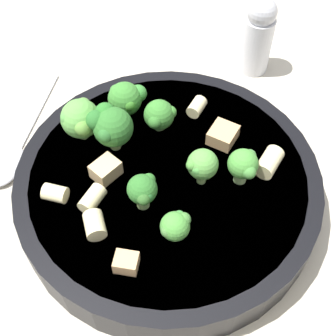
% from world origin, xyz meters
% --- Properties ---
extents(ground_plane, '(2.00, 2.00, 0.00)m').
position_xyz_m(ground_plane, '(0.00, 0.00, 0.00)').
color(ground_plane, '#BCB29E').
extents(pasta_bowl, '(0.28, 0.28, 0.04)m').
position_xyz_m(pasta_bowl, '(0.00, 0.00, 0.02)').
color(pasta_bowl, black).
rests_on(pasta_bowl, ground_plane).
extents(broccoli_floret_0, '(0.03, 0.03, 0.04)m').
position_xyz_m(broccoli_floret_0, '(0.01, -0.06, 0.06)').
color(broccoli_floret_0, '#9EC175').
rests_on(broccoli_floret_0, pasta_bowl).
extents(broccoli_floret_1, '(0.04, 0.04, 0.05)m').
position_xyz_m(broccoli_floret_1, '(0.02, 0.06, 0.07)').
color(broccoli_floret_1, '#93B766').
rests_on(broccoli_floret_1, pasta_bowl).
extents(broccoli_floret_2, '(0.03, 0.04, 0.04)m').
position_xyz_m(broccoli_floret_2, '(0.07, 0.06, 0.06)').
color(broccoli_floret_2, '#9EC175').
rests_on(broccoli_floret_2, pasta_bowl).
extents(broccoli_floret_3, '(0.04, 0.04, 0.04)m').
position_xyz_m(broccoli_floret_3, '(0.03, 0.09, 0.07)').
color(broccoli_floret_3, '#84AD60').
rests_on(broccoli_floret_3, pasta_bowl).
extents(broccoli_floret_4, '(0.03, 0.03, 0.04)m').
position_xyz_m(broccoli_floret_4, '(-0.04, 0.01, 0.06)').
color(broccoli_floret_4, '#93B766').
rests_on(broccoli_floret_4, pasta_bowl).
extents(broccoli_floret_5, '(0.03, 0.03, 0.04)m').
position_xyz_m(broccoli_floret_5, '(0.00, -0.03, 0.06)').
color(broccoli_floret_5, '#93B766').
rests_on(broccoli_floret_5, pasta_bowl).
extents(broccoli_floret_6, '(0.03, 0.03, 0.03)m').
position_xyz_m(broccoli_floret_6, '(0.05, 0.02, 0.06)').
color(broccoli_floret_6, '#84AD60').
rests_on(broccoli_floret_6, pasta_bowl).
extents(broccoli_floret_7, '(0.03, 0.02, 0.03)m').
position_xyz_m(broccoli_floret_7, '(-0.06, -0.02, 0.06)').
color(broccoli_floret_7, '#9EC175').
rests_on(broccoli_floret_7, pasta_bowl).
extents(rigatoni_0, '(0.03, 0.02, 0.01)m').
position_xyz_m(rigatoni_0, '(-0.04, 0.06, 0.05)').
color(rigatoni_0, beige).
rests_on(rigatoni_0, pasta_bowl).
extents(rigatoni_1, '(0.02, 0.02, 0.01)m').
position_xyz_m(rigatoni_1, '(-0.05, 0.09, 0.05)').
color(rigatoni_1, beige).
rests_on(rigatoni_1, pasta_bowl).
extents(rigatoni_2, '(0.02, 0.02, 0.01)m').
position_xyz_m(rigatoni_2, '(0.08, -0.01, 0.05)').
color(rigatoni_2, beige).
rests_on(rigatoni_2, pasta_bowl).
extents(rigatoni_3, '(0.03, 0.03, 0.02)m').
position_xyz_m(rigatoni_3, '(0.05, 0.10, 0.05)').
color(rigatoni_3, beige).
rests_on(rigatoni_3, pasta_bowl).
extents(rigatoni_4, '(0.03, 0.03, 0.02)m').
position_xyz_m(rigatoni_4, '(-0.07, 0.05, 0.05)').
color(rigatoni_4, beige).
rests_on(rigatoni_4, pasta_bowl).
extents(rigatoni_5, '(0.03, 0.03, 0.02)m').
position_xyz_m(rigatoni_5, '(0.03, -0.09, 0.05)').
color(rigatoni_5, beige).
rests_on(rigatoni_5, pasta_bowl).
extents(chicken_chunk_0, '(0.03, 0.03, 0.01)m').
position_xyz_m(chicken_chunk_0, '(0.05, -0.04, 0.05)').
color(chicken_chunk_0, tan).
rests_on(chicken_chunk_0, pasta_bowl).
extents(chicken_chunk_1, '(0.02, 0.02, 0.01)m').
position_xyz_m(chicken_chunk_1, '(-0.09, 0.01, 0.05)').
color(chicken_chunk_1, tan).
rests_on(chicken_chunk_1, pasta_bowl).
extents(chicken_chunk_2, '(0.03, 0.03, 0.02)m').
position_xyz_m(chicken_chunk_2, '(-0.01, 0.05, 0.05)').
color(chicken_chunk_2, tan).
rests_on(chicken_chunk_2, pasta_bowl).
extents(pepper_shaker, '(0.04, 0.04, 0.10)m').
position_xyz_m(pepper_shaker, '(0.21, -0.06, 0.05)').
color(pepper_shaker, silver).
rests_on(pepper_shaker, ground_plane).
extents(spoon, '(0.17, 0.04, 0.01)m').
position_xyz_m(spoon, '(0.02, 0.17, 0.00)').
color(spoon, silver).
rests_on(spoon, ground_plane).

